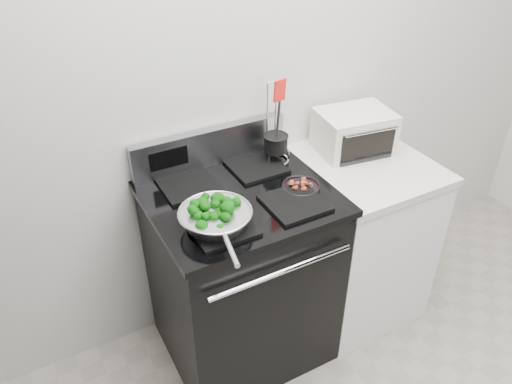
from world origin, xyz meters
TOP-DOWN VIEW (x-y plane):
  - back_wall at (0.00, 1.75)m, footprint 4.00×0.02m
  - gas_range at (-0.30, 1.41)m, footprint 0.79×0.69m
  - counter at (0.39, 1.41)m, footprint 0.62×0.68m
  - skillet at (-0.49, 1.26)m, footprint 0.29×0.46m
  - broccoli_pile at (-0.48, 1.26)m, footprint 0.23×0.23m
  - bacon_plate at (-0.04, 1.33)m, footprint 0.17×0.17m
  - utensil_holder at (-0.02, 1.59)m, footprint 0.13×0.13m
  - toaster_oven at (0.41, 1.55)m, footprint 0.39×0.32m

SIDE VIEW (x-z plane):
  - counter at x=0.39m, z-range 0.00..0.92m
  - gas_range at x=-0.30m, z-range -0.08..1.05m
  - bacon_plate at x=-0.04m, z-range 0.95..0.99m
  - skillet at x=-0.49m, z-range 0.97..1.03m
  - broccoli_pile at x=-0.48m, z-range 0.98..1.06m
  - utensil_holder at x=-0.02m, z-range 0.82..1.23m
  - toaster_oven at x=0.41m, z-range 0.92..1.13m
  - back_wall at x=0.00m, z-range 0.00..2.70m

